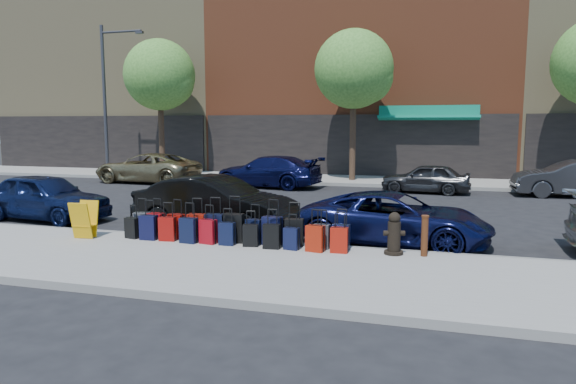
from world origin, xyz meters
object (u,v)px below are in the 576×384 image
(fire_hydrant, at_px, (394,235))
(car_near_0, at_px, (45,197))
(tree_left, at_px, (162,77))
(car_far_0, at_px, (147,168))
(car_near_2, at_px, (395,218))
(display_rack, at_px, (84,220))
(streetlight, at_px, (107,91))
(bollard, at_px, (425,235))
(car_far_1, at_px, (268,172))
(suitcase_front_5, at_px, (234,228))
(tree_center, at_px, (357,71))
(car_far_2, at_px, (425,178))
(car_near_1, at_px, (216,204))
(car_far_3, at_px, (574,179))

(fire_hydrant, distance_m, car_near_0, 10.66)
(tree_left, bearing_deg, car_far_0, -78.55)
(tree_left, relative_size, car_near_2, 1.62)
(display_rack, xyz_separation_m, car_near_2, (7.17, 2.07, 0.04))
(streetlight, relative_size, car_near_2, 1.78)
(bollard, height_order, car_far_0, car_far_0)
(tree_left, height_order, car_far_0, tree_left)
(car_far_0, height_order, car_far_1, car_far_0)
(fire_hydrant, relative_size, car_near_0, 0.22)
(car_near_0, bearing_deg, car_near_2, -85.40)
(bollard, relative_size, car_far_1, 0.17)
(car_near_0, bearing_deg, suitcase_front_5, -98.58)
(fire_hydrant, height_order, car_far_1, car_far_1)
(tree_left, relative_size, car_far_1, 1.45)
(car_near_0, bearing_deg, bollard, -93.45)
(tree_center, xyz_separation_m, streetlight, (-13.44, -0.70, -0.75))
(tree_center, distance_m, car_far_1, 6.58)
(car_far_2, bearing_deg, tree_left, -96.88)
(car_near_1, relative_size, car_far_1, 0.89)
(car_far_2, bearing_deg, car_near_1, -23.77)
(car_near_0, bearing_deg, car_far_1, -15.77)
(display_rack, bearing_deg, fire_hydrant, -1.15)
(tree_center, distance_m, car_far_3, 10.55)
(suitcase_front_5, relative_size, bollard, 1.26)
(display_rack, bearing_deg, suitcase_front_5, 3.88)
(tree_left, distance_m, fire_hydrant, 20.34)
(streetlight, bearing_deg, tree_left, 13.39)
(suitcase_front_5, xyz_separation_m, car_far_1, (-2.96, 11.43, 0.24))
(bollard, xyz_separation_m, car_far_3, (5.47, 11.79, 0.15))
(suitcase_front_5, relative_size, car_far_0, 0.21)
(tree_center, relative_size, car_far_2, 1.99)
(tree_center, bearing_deg, car_far_3, -16.06)
(car_near_0, xyz_separation_m, car_far_1, (3.89, 9.62, 0.02))
(car_near_1, distance_m, car_near_2, 4.80)
(display_rack, relative_size, car_far_1, 0.18)
(tree_left, relative_size, fire_hydrant, 8.12)
(car_near_2, bearing_deg, suitcase_front_5, 118.77)
(streetlight, height_order, display_rack, streetlight)
(car_near_2, distance_m, car_far_2, 9.88)
(streetlight, xyz_separation_m, fire_hydrant, (16.45, -13.72, -4.10))
(tree_left, height_order, display_rack, tree_left)
(tree_center, relative_size, car_far_1, 1.45)
(bollard, height_order, car_far_1, car_far_1)
(suitcase_front_5, xyz_separation_m, car_far_0, (-9.32, 11.64, 0.24))
(car_near_2, bearing_deg, car_far_1, 38.89)
(fire_hydrant, bearing_deg, tree_center, 87.35)
(bollard, bearing_deg, display_rack, -176.57)
(display_rack, bearing_deg, car_far_1, 81.98)
(bollard, distance_m, car_near_2, 1.75)
(bollard, xyz_separation_m, car_far_1, (-7.22, 11.52, 0.13))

